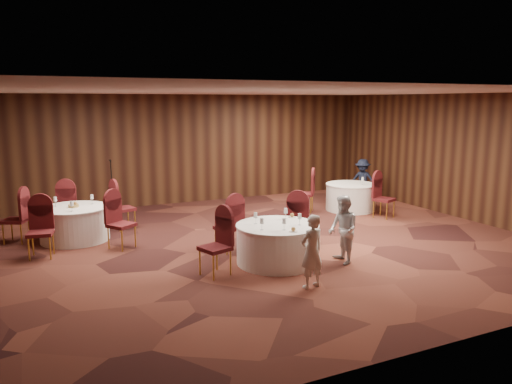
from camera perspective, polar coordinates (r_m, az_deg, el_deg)
name	(u,v)px	position (r m, az deg, el deg)	size (l,w,h in m)	color
ground	(252,245)	(10.61, -0.52, -6.12)	(12.00, 12.00, 0.00)	black
room_shell	(251,153)	(10.22, -0.54, 4.50)	(12.00, 12.00, 12.00)	silver
table_main	(277,244)	(9.41, 2.46, -5.90)	(1.56, 1.56, 0.74)	white
table_left	(75,223)	(11.60, -20.01, -3.40)	(1.48, 1.48, 0.74)	white
table_right	(351,197)	(14.16, 10.76, -0.53)	(1.39, 1.39, 0.74)	white
chairs_main	(249,231)	(9.76, -0.76, -4.54)	(2.91, 1.88, 1.00)	#390B16
chairs_left	(75,218)	(11.58, -19.97, -2.78)	(2.98, 2.93, 1.00)	#390B16
chairs_right	(343,196)	(13.53, 9.95, -0.48)	(2.19, 2.23, 1.00)	#390B16
tabletop_main	(287,219)	(9.29, 3.55, -3.14)	(1.15, 1.12, 0.22)	silver
tabletop_left	(73,203)	(11.50, -20.15, -1.24)	(0.83, 0.73, 0.22)	silver
tabletop_right	(363,179)	(13.98, 12.10, 1.45)	(0.08, 0.08, 0.22)	silver
mic_stand	(113,202)	(13.32, -16.06, -1.13)	(0.24, 0.24, 1.55)	black
woman_a	(312,251)	(8.18, 6.38, -6.76)	(0.45, 0.29, 1.22)	silver
woman_b	(343,230)	(9.46, 9.91, -4.26)	(0.63, 0.49, 1.29)	silver
man_c	(362,180)	(15.42, 12.07, 1.32)	(0.83, 0.48, 1.29)	black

